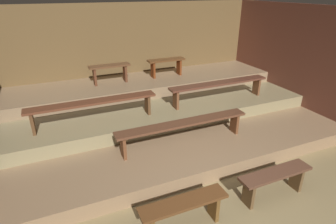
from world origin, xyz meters
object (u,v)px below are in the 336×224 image
Objects in this scene: bench_middle_right at (219,86)px; bench_middle_left at (93,105)px; bench_lower_center at (184,126)px; bench_upper_right at (166,64)px; bench_floor_right at (275,178)px; bench_upper_left at (110,70)px; bench_floor_left at (184,208)px.

bench_middle_left is at bearing 180.00° from bench_middle_right.
bench_upper_right is (0.67, 2.30, 0.44)m from bench_lower_center.
bench_floor_right is 1.61m from bench_lower_center.
bench_middle_right is 2.49× the size of bench_upper_left.
bench_floor_right is 4.04m from bench_upper_left.
bench_middle_right is 1.52m from bench_upper_right.
bench_lower_center reaches higher than bench_floor_left.
bench_upper_left is at bearing 89.73° from bench_floor_left.
bench_floor_left is at bearing -110.28° from bench_upper_right.
bench_lower_center is at bearing -73.34° from bench_upper_left.
bench_lower_center reaches higher than bench_floor_right.
bench_lower_center is 2.60× the size of bench_upper_left.
bench_floor_left is 3.13m from bench_middle_right.
bench_floor_right is 1.22× the size of bench_upper_left.
bench_floor_right is at bearing 0.00° from bench_floor_left.
bench_upper_right is (1.38, 3.73, 0.72)m from bench_floor_left.
bench_floor_left is 2.48m from bench_middle_left.
bench_middle_left reaches higher than bench_floor_right.
bench_floor_left is at bearing -75.80° from bench_middle_left.
bench_floor_right is 3.13m from bench_middle_left.
bench_upper_left is (-1.38, 3.73, 0.72)m from bench_floor_right.
bench_floor_left is at bearing -90.27° from bench_upper_left.
bench_lower_center is at bearing -35.43° from bench_middle_left.
bench_floor_left is 4.04m from bench_upper_right.
bench_floor_right is at bearing -104.20° from bench_middle_right.
bench_middle_right is at bearing 75.80° from bench_floor_right.
bench_upper_right is at bearing 90.27° from bench_floor_right.
bench_middle_right reaches higher than bench_lower_center.
bench_floor_left is 1.40m from bench_floor_right.
bench_lower_center is at bearing -106.29° from bench_upper_right.
bench_middle_right is 2.49× the size of bench_upper_right.
bench_upper_right is at bearing 34.84° from bench_middle_left.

